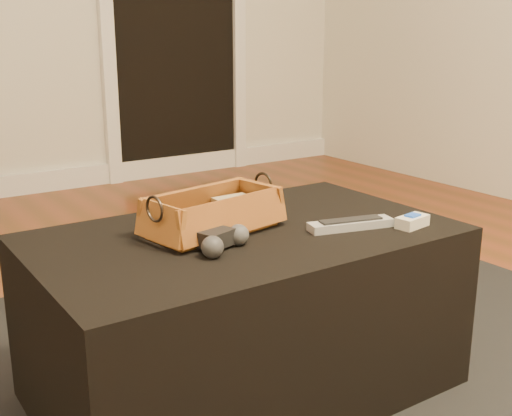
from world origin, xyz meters
TOP-DOWN VIEW (x-y plane):
  - doorway_opening at (1.30, 2.73)m, footprint 0.82×0.02m
  - door_jamb_left at (0.85, 2.72)m, footprint 0.08×0.05m
  - door_jamb_right at (1.75, 2.72)m, footprint 0.08×0.05m
  - area_rug at (0.23, 0.25)m, footprint 2.60×2.00m
  - ottoman at (0.23, 0.30)m, footprint 1.00×0.60m
  - tv_remote at (0.15, 0.32)m, footprint 0.18×0.09m
  - cloth_bundle at (0.25, 0.38)m, footprint 0.09×0.07m
  - wicker_basket at (0.16, 0.34)m, footprint 0.37×0.24m
  - game_controller at (0.11, 0.21)m, footprint 0.15×0.11m
  - silver_remote at (0.45, 0.17)m, footprint 0.22×0.10m
  - cream_gadget at (0.59, 0.10)m, footprint 0.09×0.06m

SIDE VIEW (x-z plane):
  - area_rug at x=0.23m, z-range 0.00..0.01m
  - ottoman at x=0.23m, z-range 0.01..0.43m
  - silver_remote at x=0.45m, z-range 0.43..0.46m
  - cream_gadget at x=0.59m, z-range 0.43..0.46m
  - tv_remote at x=0.15m, z-range 0.44..0.46m
  - game_controller at x=0.11m, z-range 0.43..0.48m
  - cloth_bundle at x=0.25m, z-range 0.44..0.50m
  - wicker_basket at x=0.16m, z-range 0.41..0.53m
  - doorway_opening at x=1.30m, z-range 0.02..2.02m
  - door_jamb_left at x=0.85m, z-range 0.00..2.04m
  - door_jamb_right at x=1.75m, z-range 0.00..2.04m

